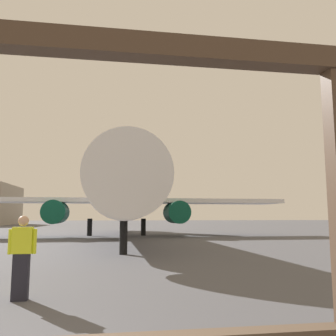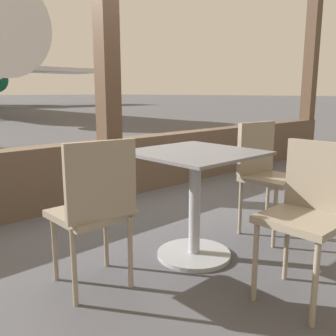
# 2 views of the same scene
# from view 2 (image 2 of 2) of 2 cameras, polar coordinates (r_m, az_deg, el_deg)

# --- Properties ---
(window_frame) EXTENTS (9.10, 0.24, 3.55)m
(window_frame) POSITION_cam_2_polar(r_m,az_deg,el_deg) (4.06, -9.21, 12.94)
(window_frame) COLOR brown
(window_frame) RESTS_ON ground
(dining_table) EXTENTS (0.77, 0.77, 0.75)m
(dining_table) POSITION_cam_2_polar(r_m,az_deg,el_deg) (2.58, 4.12, -4.51)
(dining_table) COLOR slate
(dining_table) RESTS_ON ground
(cafe_chair_window_left) EXTENTS (0.44, 0.44, 0.89)m
(cafe_chair_window_left) POSITION_cam_2_polar(r_m,az_deg,el_deg) (2.14, -11.09, -5.34)
(cafe_chair_window_left) COLOR gray
(cafe_chair_window_left) RESTS_ON ground
(cafe_chair_window_right) EXTENTS (0.40, 0.40, 0.88)m
(cafe_chair_window_right) POSITION_cam_2_polar(r_m,az_deg,el_deg) (2.19, 20.92, -5.35)
(cafe_chair_window_right) COLOR gray
(cafe_chair_window_right) RESTS_ON ground
(cafe_chair_aisle_left) EXTENTS (0.43, 0.43, 0.91)m
(cafe_chair_aisle_left) POSITION_cam_2_polar(r_m,az_deg,el_deg) (3.09, 14.59, 0.02)
(cafe_chair_aisle_left) COLOR gray
(cafe_chair_aisle_left) RESTS_ON ground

